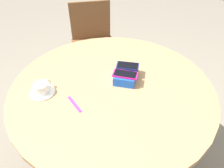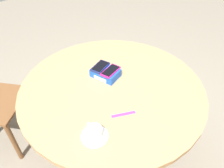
{
  "view_description": "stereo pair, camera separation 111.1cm",
  "coord_description": "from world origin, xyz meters",
  "views": [
    {
      "loc": [
        0.8,
        0.45,
        1.53
      ],
      "look_at": [
        0.0,
        0.0,
        0.74
      ],
      "focal_mm": 35.0,
      "sensor_mm": 36.0,
      "label": 1
    },
    {
      "loc": [
        0.77,
        -0.65,
        1.62
      ],
      "look_at": [
        0.0,
        0.0,
        0.74
      ],
      "focal_mm": 35.0,
      "sensor_mm": 36.0,
      "label": 2
    }
  ],
  "objects": [
    {
      "name": "ground_plane",
      "position": [
        0.0,
        0.0,
        0.0
      ],
      "size": [
        8.0,
        8.0,
        0.0
      ],
      "primitive_type": "plane",
      "color": "gray"
    },
    {
      "name": "round_table",
      "position": [
        0.0,
        0.0,
        0.63
      ],
      "size": [
        1.14,
        1.14,
        0.72
      ],
      "color": "#2D2D2D",
      "rests_on": "ground_plane"
    },
    {
      "name": "phone_box",
      "position": [
        -0.11,
        0.03,
        0.74
      ],
      "size": [
        0.2,
        0.16,
        0.05
      ],
      "color": "blue",
      "rests_on": "round_table"
    },
    {
      "name": "phone_navy",
      "position": [
        -0.14,
        0.02,
        0.78
      ],
      "size": [
        0.11,
        0.15,
        0.01
      ],
      "color": "navy",
      "rests_on": "phone_box"
    },
    {
      "name": "phone_magenta",
      "position": [
        -0.07,
        0.05,
        0.78
      ],
      "size": [
        0.1,
        0.15,
        0.01
      ],
      "color": "#D11975",
      "rests_on": "phone_box"
    },
    {
      "name": "saucer",
      "position": [
        0.23,
        -0.31,
        0.72
      ],
      "size": [
        0.14,
        0.14,
        0.01
      ],
      "primitive_type": "cylinder",
      "color": "white",
      "rests_on": "round_table"
    },
    {
      "name": "coffee_cup",
      "position": [
        0.23,
        -0.31,
        0.75
      ],
      "size": [
        0.11,
        0.08,
        0.05
      ],
      "color": "white",
      "rests_on": "saucer"
    },
    {
      "name": "lanyard_strap",
      "position": [
        0.21,
        -0.1,
        0.72
      ],
      "size": [
        0.07,
        0.13,
        0.0
      ],
      "primitive_type": "cube",
      "rotation": [
        0.0,
        0.0,
        1.12
      ],
      "color": "purple",
      "rests_on": "round_table"
    }
  ]
}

